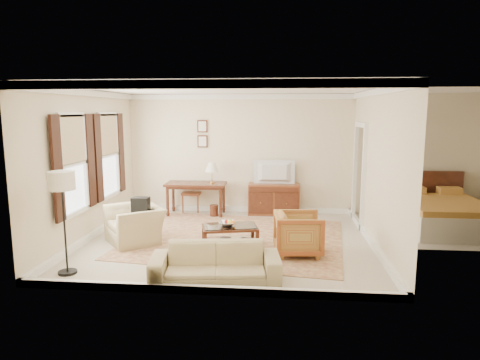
% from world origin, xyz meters
% --- Properties ---
extents(room_shell, '(5.51, 5.01, 2.91)m').
position_xyz_m(room_shell, '(0.00, 0.00, 2.47)').
color(room_shell, beige).
rests_on(room_shell, ground).
extents(annex_bedroom, '(3.00, 2.70, 2.90)m').
position_xyz_m(annex_bedroom, '(4.49, 1.15, 0.34)').
color(annex_bedroom, beige).
rests_on(annex_bedroom, ground).
extents(window_front, '(0.12, 1.56, 1.80)m').
position_xyz_m(window_front, '(-2.70, -0.70, 1.55)').
color(window_front, '#CCB284').
rests_on(window_front, room_shell).
extents(window_rear, '(0.12, 1.56, 1.80)m').
position_xyz_m(window_rear, '(-2.70, 0.90, 1.55)').
color(window_rear, '#CCB284').
rests_on(window_rear, room_shell).
extents(doorway, '(0.10, 1.12, 2.25)m').
position_xyz_m(doorway, '(2.71, 1.50, 1.08)').
color(doorway, white).
rests_on(doorway, room_shell).
extents(rug, '(4.48, 3.98, 0.01)m').
position_xyz_m(rug, '(0.13, 0.16, 0.01)').
color(rug, maroon).
rests_on(rug, room_shell).
extents(writing_desk, '(1.43, 0.71, 0.78)m').
position_xyz_m(writing_desk, '(-1.03, 2.04, 0.67)').
color(writing_desk, '#522617').
rests_on(writing_desk, room_shell).
extents(desk_chair, '(0.46, 0.46, 1.05)m').
position_xyz_m(desk_chair, '(-1.21, 2.39, 0.53)').
color(desk_chair, brown).
rests_on(desk_chair, room_shell).
extents(desk_lamp, '(0.32, 0.32, 0.50)m').
position_xyz_m(desk_lamp, '(-0.64, 2.04, 1.03)').
color(desk_lamp, silver).
rests_on(desk_lamp, writing_desk).
extents(framed_prints, '(0.25, 0.04, 0.68)m').
position_xyz_m(framed_prints, '(-0.93, 2.47, 1.94)').
color(framed_prints, '#522617').
rests_on(framed_prints, room_shell).
extents(sideboard, '(1.22, 0.47, 0.75)m').
position_xyz_m(sideboard, '(0.84, 2.23, 0.38)').
color(sideboard, brown).
rests_on(sideboard, room_shell).
extents(tv, '(0.94, 0.54, 0.12)m').
position_xyz_m(tv, '(0.84, 2.21, 1.22)').
color(tv, black).
rests_on(tv, sideboard).
extents(coffee_table, '(1.10, 0.79, 0.42)m').
position_xyz_m(coffee_table, '(0.08, -0.42, 0.32)').
color(coffee_table, '#522617').
rests_on(coffee_table, room_shell).
extents(fruit_bowl, '(0.42, 0.42, 0.10)m').
position_xyz_m(fruit_bowl, '(0.03, -0.44, 0.47)').
color(fruit_bowl, silver).
rests_on(fruit_bowl, coffee_table).
extents(book_a, '(0.28, 0.06, 0.38)m').
position_xyz_m(book_a, '(-0.12, -0.46, 0.17)').
color(book_a, brown).
rests_on(book_a, coffee_table).
extents(book_b, '(0.27, 0.12, 0.38)m').
position_xyz_m(book_b, '(0.24, -0.41, 0.16)').
color(book_b, brown).
rests_on(book_b, coffee_table).
extents(striped_armchair, '(0.81, 0.86, 0.82)m').
position_xyz_m(striped_armchair, '(1.32, -0.67, 0.41)').
color(striped_armchair, '#9A4921').
rests_on(striped_armchair, room_shell).
extents(club_armchair, '(1.19, 1.26, 0.93)m').
position_xyz_m(club_armchair, '(-1.77, -0.24, 0.46)').
color(club_armchair, tan).
rests_on(club_armchair, room_shell).
extents(backpack, '(0.32, 0.38, 0.40)m').
position_xyz_m(backpack, '(-1.65, -0.21, 0.71)').
color(backpack, black).
rests_on(backpack, club_armchair).
extents(sofa, '(1.95, 0.78, 0.74)m').
position_xyz_m(sofa, '(0.05, -2.00, 0.37)').
color(sofa, tan).
rests_on(sofa, room_shell).
extents(floor_lamp, '(0.39, 0.39, 1.60)m').
position_xyz_m(floor_lamp, '(-2.28, -1.92, 1.34)').
color(floor_lamp, black).
rests_on(floor_lamp, room_shell).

